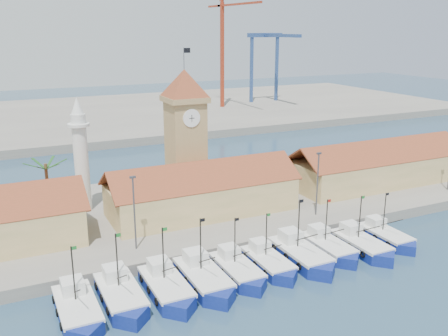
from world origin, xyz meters
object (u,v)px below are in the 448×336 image
minaret (81,155)px  boat_5 (269,264)px  clock_tower (185,132)px  boat_0 (78,311)px

minaret → boat_5: bearing=-57.2°
clock_tower → minaret: bearing=172.4°
boat_5 → minaret: minaret is taller
boat_0 → boat_5: size_ratio=1.09×
boat_0 → minaret: minaret is taller
boat_0 → clock_tower: (20.56, 23.84, 11.18)m
clock_tower → boat_0: bearing=-130.8°
clock_tower → boat_5: bearing=-87.2°
clock_tower → minaret: (-15.00, 2.00, -2.23)m
boat_5 → minaret: bearing=122.8°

